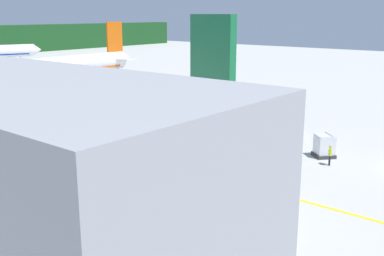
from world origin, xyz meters
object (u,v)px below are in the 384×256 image
(cargo_container_near, at_px, (21,162))
(crew_marshaller, at_px, (330,153))
(airliner_foreground, at_px, (123,116))
(cargo_container_mid, at_px, (324,146))
(airliner_mid_apron, at_px, (56,67))

(cargo_container_near, height_order, crew_marshaller, cargo_container_near)
(airliner_foreground, relative_size, cargo_container_near, 19.15)
(cargo_container_mid, relative_size, crew_marshaller, 1.34)
(airliner_mid_apron, xyz_separation_m, crew_marshaller, (-12.19, -54.99, -1.97))
(airliner_foreground, distance_m, cargo_container_near, 9.19)
(cargo_container_near, bearing_deg, cargo_container_mid, -40.45)
(airliner_mid_apron, bearing_deg, cargo_container_mid, -100.86)
(cargo_container_mid, bearing_deg, crew_marshaller, -145.46)
(airliner_foreground, relative_size, cargo_container_mid, 17.21)
(airliner_foreground, xyz_separation_m, crew_marshaller, (8.32, -15.24, -2.39))
(airliner_foreground, distance_m, crew_marshaller, 17.53)
(cargo_container_near, xyz_separation_m, cargo_container_mid, (18.82, -16.05, -0.00))
(cargo_container_mid, bearing_deg, cargo_container_near, 139.55)
(airliner_mid_apron, bearing_deg, cargo_container_near, -127.73)
(airliner_foreground, bearing_deg, cargo_container_near, 166.24)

